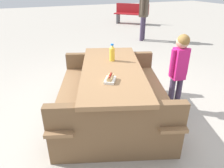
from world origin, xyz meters
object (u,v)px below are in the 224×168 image
picnic_table (112,89)px  park_bench_mid (131,13)px  bystander_adult (144,7)px  child_in_coat (179,64)px  soda_bottle (112,53)px  hotdog_tray (110,79)px

picnic_table → park_bench_mid: (-6.35, 3.63, 0.00)m
park_bench_mid → bystander_adult: bystander_adult is taller
picnic_table → child_in_coat: 0.98m
soda_bottle → park_bench_mid: (-6.09, 3.52, -0.41)m
picnic_table → hotdog_tray: bearing=-25.9°
picnic_table → child_in_coat: size_ratio=1.90×
soda_bottle → bystander_adult: 4.16m
soda_bottle → child_in_coat: child_in_coat is taller
bystander_adult → soda_bottle: bearing=-36.7°
picnic_table → bystander_adult: size_ratio=1.33×
hotdog_tray → picnic_table: bearing=154.1°
bystander_adult → picnic_table: bearing=-35.8°
hotdog_tray → child_in_coat: bearing=99.0°
picnic_table → child_in_coat: (0.17, 0.93, 0.28)m
picnic_table → soda_bottle: (-0.26, 0.11, 0.42)m
child_in_coat → park_bench_mid: child_in_coat is taller
soda_bottle → hotdog_tray: (0.61, -0.28, -0.08)m
picnic_table → hotdog_tray: size_ratio=10.27×
child_in_coat → park_bench_mid: size_ratio=0.84×
bystander_adult → park_bench_mid: bearing=159.4°
park_bench_mid → bystander_adult: size_ratio=0.84×
soda_bottle → hotdog_tray: size_ratio=1.13×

